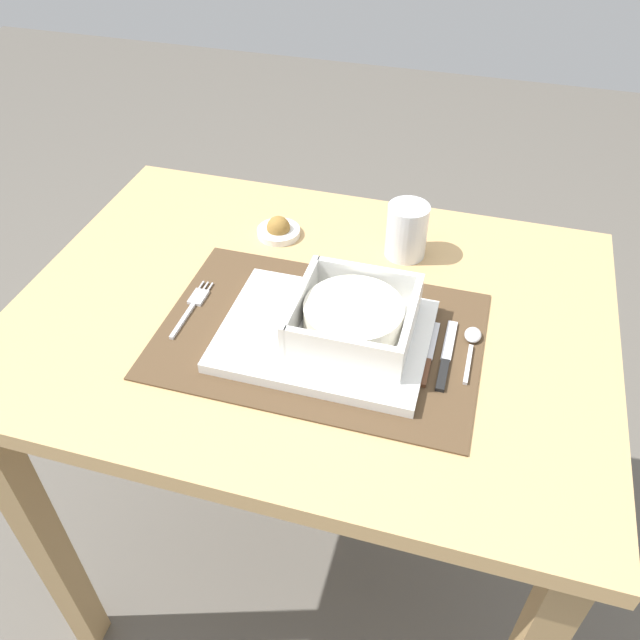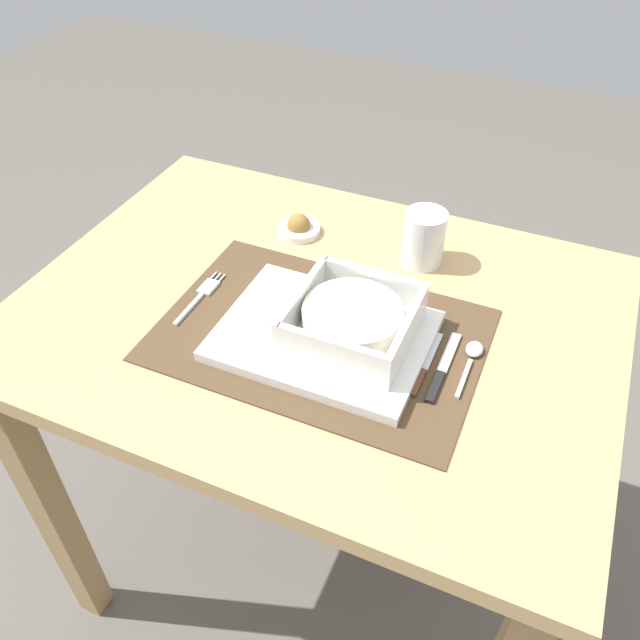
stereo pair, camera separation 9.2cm
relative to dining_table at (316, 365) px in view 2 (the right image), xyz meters
name	(u,v)px [view 2 (the right image)]	position (x,y,z in m)	size (l,w,h in m)	color
ground_plane	(317,558)	(0.00, 0.00, -0.63)	(6.00, 6.00, 0.00)	#59544C
dining_table	(316,365)	(0.00, 0.00, 0.00)	(0.90, 0.67, 0.76)	tan
placemat	(320,335)	(0.03, -0.05, 0.13)	(0.46, 0.31, 0.00)	#4C3823
serving_plate	(324,336)	(0.04, -0.06, 0.13)	(0.29, 0.22, 0.02)	white
porridge_bowl	(352,321)	(0.08, -0.05, 0.17)	(0.17, 0.17, 0.06)	white
fork	(203,294)	(-0.17, -0.04, 0.13)	(0.02, 0.13, 0.00)	silver
spoon	(472,356)	(0.24, -0.01, 0.13)	(0.02, 0.11, 0.01)	silver
butter_knife	(442,371)	(0.21, -0.06, 0.13)	(0.01, 0.14, 0.01)	black
bread_knife	(424,367)	(0.19, -0.06, 0.13)	(0.01, 0.13, 0.01)	#59331E
drinking_glass	(424,241)	(0.11, 0.18, 0.16)	(0.07, 0.07, 0.09)	white
condiment_saucer	(299,227)	(-0.11, 0.17, 0.13)	(0.07, 0.07, 0.04)	white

